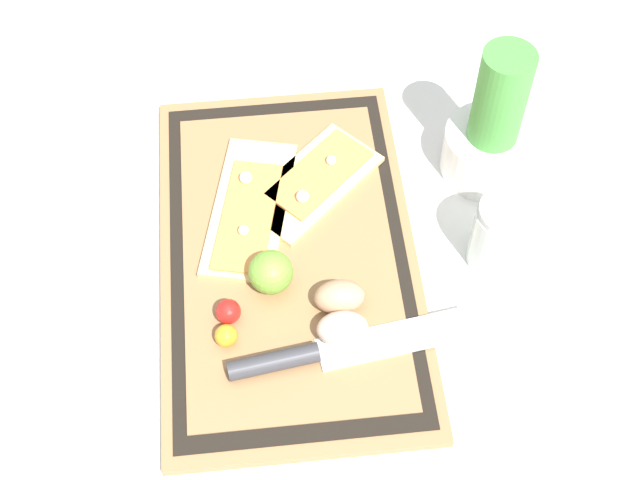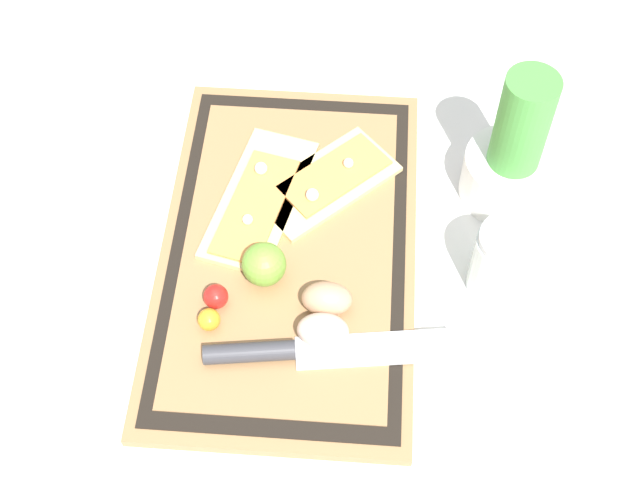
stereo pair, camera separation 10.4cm
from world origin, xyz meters
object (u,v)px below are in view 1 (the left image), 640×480
(lime, at_px, (271,272))
(knife, at_px, (311,355))
(cherry_tomato_yellow, at_px, (226,336))
(egg_pink, at_px, (342,328))
(cherry_tomato_red, at_px, (228,312))
(sauce_jar, at_px, (504,238))
(herb_pot, at_px, (492,132))
(egg_brown, at_px, (340,297))
(pizza_slice_far, at_px, (314,181))
(pizza_slice_near, at_px, (249,209))

(lime, bearing_deg, knife, 20.06)
(cherry_tomato_yellow, bearing_deg, egg_pink, 86.44)
(cherry_tomato_red, bearing_deg, cherry_tomato_yellow, -7.04)
(lime, xyz_separation_m, cherry_tomato_red, (0.04, -0.05, -0.01))
(sauce_jar, bearing_deg, cherry_tomato_yellow, -74.95)
(cherry_tomato_red, distance_m, cherry_tomato_yellow, 0.03)
(knife, bearing_deg, herb_pot, 135.88)
(egg_brown, relative_size, lime, 1.11)
(cherry_tomato_yellow, bearing_deg, pizza_slice_far, 150.64)
(cherry_tomato_yellow, bearing_deg, herb_pot, 123.68)
(egg_pink, distance_m, herb_pot, 0.32)
(knife, xyz_separation_m, lime, (-0.10, -0.04, 0.02))
(cherry_tomato_red, bearing_deg, pizza_slice_near, 167.71)
(pizza_slice_near, relative_size, egg_brown, 3.90)
(lime, distance_m, herb_pot, 0.33)
(egg_brown, relative_size, herb_pot, 0.29)
(herb_pot, bearing_deg, cherry_tomato_red, -59.60)
(egg_brown, height_order, egg_pink, same)
(egg_brown, height_order, cherry_tomato_yellow, egg_brown)
(knife, height_order, egg_pink, egg_pink)
(pizza_slice_near, distance_m, cherry_tomato_red, 0.15)
(pizza_slice_near, relative_size, herb_pot, 1.13)
(egg_pink, bearing_deg, pizza_slice_near, -153.36)
(egg_brown, height_order, herb_pot, herb_pot)
(egg_brown, bearing_deg, pizza_slice_far, -176.60)
(sauce_jar, bearing_deg, egg_brown, -74.29)
(pizza_slice_far, bearing_deg, lime, -24.26)
(knife, relative_size, cherry_tomato_red, 9.71)
(pizza_slice_near, xyz_separation_m, lime, (0.11, 0.02, 0.02))
(pizza_slice_far, distance_m, egg_pink, 0.22)
(pizza_slice_far, height_order, lime, lime)
(egg_pink, xyz_separation_m, cherry_tomato_red, (-0.04, -0.12, -0.01))
(egg_pink, height_order, lime, lime)
(herb_pot, bearing_deg, knife, -44.12)
(herb_pot, bearing_deg, sauce_jar, -5.11)
(pizza_slice_far, distance_m, sauce_jar, 0.24)
(pizza_slice_near, distance_m, lime, 0.11)
(egg_pink, bearing_deg, lime, -136.66)
(knife, distance_m, cherry_tomato_red, 0.11)
(cherry_tomato_red, bearing_deg, egg_pink, 73.25)
(pizza_slice_near, distance_m, knife, 0.21)
(egg_pink, xyz_separation_m, sauce_jar, (-0.10, 0.20, 0.01))
(herb_pot, bearing_deg, pizza_slice_near, -80.40)
(pizza_slice_far, distance_m, cherry_tomato_red, 0.21)
(knife, bearing_deg, pizza_slice_near, -164.88)
(pizza_slice_near, relative_size, egg_pink, 3.90)
(knife, xyz_separation_m, cherry_tomato_red, (-0.06, -0.09, 0.01))
(lime, bearing_deg, herb_pot, 118.91)
(pizza_slice_far, xyz_separation_m, cherry_tomato_yellow, (0.21, -0.12, 0.01))
(pizza_slice_far, bearing_deg, egg_brown, 3.40)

